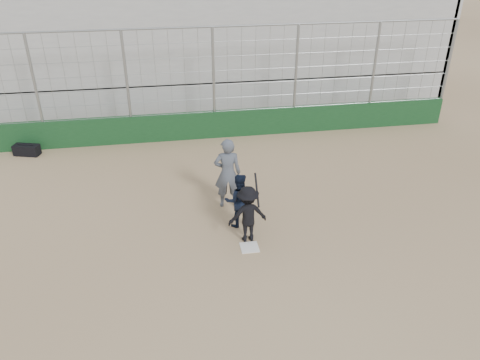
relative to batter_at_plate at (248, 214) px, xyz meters
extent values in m
plane|color=olive|center=(-0.02, -0.36, -0.75)|extent=(90.00, 90.00, 0.00)
cube|color=white|center=(-0.02, -0.36, -0.74)|extent=(0.44, 0.44, 0.02)
cube|color=#113619|center=(-0.02, 6.64, -0.25)|extent=(18.00, 0.25, 1.00)
cylinder|color=gray|center=(-0.02, 6.64, 1.25)|extent=(0.10, 0.10, 4.00)
cylinder|color=gray|center=(8.98, 6.64, 1.25)|extent=(0.10, 0.10, 4.00)
cylinder|color=gray|center=(-0.02, 6.64, 3.25)|extent=(18.00, 0.07, 0.07)
cube|color=#9E9E9E|center=(-0.02, 11.59, 0.05)|extent=(20.00, 6.70, 1.60)
cube|color=#9E9E9E|center=(-0.02, 11.59, 2.95)|extent=(20.00, 6.70, 4.20)
cube|color=#9E9E9E|center=(9.98, 11.59, 2.15)|extent=(0.25, 6.70, 6.10)
imported|color=black|center=(0.00, 0.00, 0.00)|extent=(1.02, 0.65, 1.50)
cylinder|color=black|center=(0.25, 0.15, 0.57)|extent=(0.07, 0.57, 0.71)
imported|color=black|center=(-0.12, 0.65, -0.25)|extent=(0.75, 0.59, 1.00)
sphere|color=maroon|center=(-0.12, 0.65, 0.15)|extent=(0.28, 0.28, 0.28)
imported|color=#49515D|center=(-0.25, 1.71, 0.17)|extent=(0.79, 0.56, 1.84)
cube|color=black|center=(-6.61, 6.16, -0.57)|extent=(0.93, 0.60, 0.37)
cylinder|color=black|center=(-6.61, 6.16, -0.36)|extent=(0.55, 0.20, 0.04)
camera|label=1|loc=(-1.80, -9.49, 6.21)|focal=35.00mm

